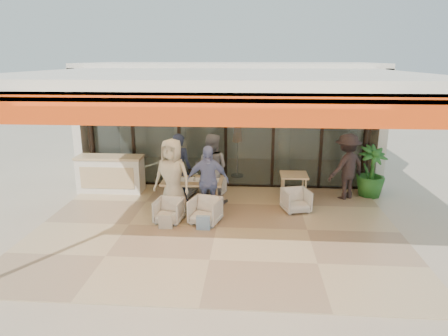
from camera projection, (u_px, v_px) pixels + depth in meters
The scene contains 21 objects.
ground at pixel (217, 228), 8.92m from camera, with size 70.00×70.00×0.00m, color #C6B293.
terrace_floor at pixel (217, 228), 8.92m from camera, with size 8.00×6.00×0.01m, color tan.
terrace_structure at pixel (215, 80), 7.80m from camera, with size 8.00×6.00×3.40m.
glass_storefront at pixel (226, 133), 11.38m from camera, with size 8.08×0.10×3.20m.
interior_block at pixel (231, 102), 13.43m from camera, with size 9.05×3.62×3.52m.
host_counter at pixel (111, 174), 11.21m from camera, with size 1.85×0.65×1.04m.
dining_table at pixel (193, 182), 9.95m from camera, with size 1.50×0.90×0.93m.
chair_far_left at pixel (183, 184), 10.98m from camera, with size 0.64×0.60×0.66m, color silver.
chair_far_right at pixel (213, 185), 10.94m from camera, with size 0.58×0.54×0.59m, color silver.
chair_near_left at pixel (169, 210), 9.16m from camera, with size 0.60×0.56×0.62m, color silver.
chair_near_right at pixel (205, 210), 9.10m from camera, with size 0.65×0.60×0.66m, color silver.
diner_navy at pixel (179, 168), 10.35m from camera, with size 0.67×0.44×1.83m, color #181F36.
diner_grey at pixel (211, 169), 10.29m from camera, with size 0.89×0.69×1.83m, color slate.
diner_cream at pixel (172, 177), 9.48m from camera, with size 0.91×0.59×1.87m, color beige.
diner_periwinkle at pixel (207, 181), 9.44m from camera, with size 1.01×0.42×1.72m, color #7984CA.
tote_bag_cream at pixel (166, 222), 8.82m from camera, with size 0.30×0.10×0.34m, color silver.
tote_bag_blue at pixel (203, 223), 8.76m from camera, with size 0.30×0.10×0.34m, color #99BFD8.
side_table at pixel (294, 178), 10.44m from camera, with size 0.70×0.70×0.74m.
side_chair at pixel (296, 199), 9.80m from camera, with size 0.61×0.58×0.63m, color silver.
standing_woman at pixel (347, 167), 10.55m from camera, with size 1.15×0.66×1.78m, color black.
potted_palm at pixel (371, 172), 10.80m from camera, with size 0.79×0.79×1.40m, color #1E5919.
Camera 1 is at (0.75, -8.20, 3.68)m, focal length 32.00 mm.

